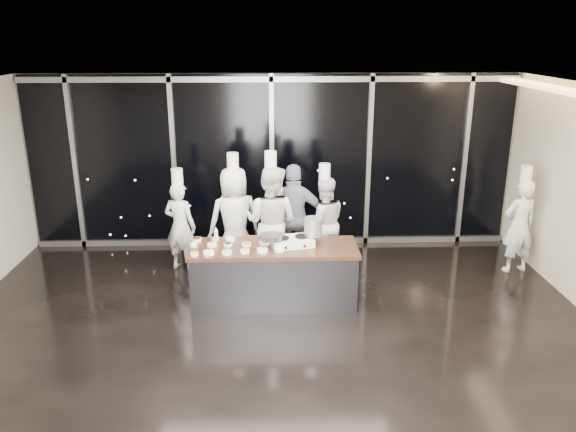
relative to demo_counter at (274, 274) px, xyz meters
name	(u,v)px	position (x,y,z in m)	size (l,w,h in m)	color
ground	(275,332)	(0.00, -0.90, -0.45)	(9.00, 9.00, 0.00)	black
room_shell	(288,171)	(0.18, -0.90, 1.79)	(9.02, 7.02, 3.21)	beige
window_wall	(272,162)	(0.00, 2.53, 1.14)	(8.90, 0.11, 3.20)	black
demo_counter	(274,274)	(0.00, 0.00, 0.00)	(2.46, 0.86, 0.90)	#36363B
stove	(292,241)	(0.27, 0.03, 0.51)	(0.67, 0.48, 0.14)	white
frying_pan	(271,236)	(-0.04, -0.03, 0.62)	(0.61, 0.40, 0.06)	slate
stock_pot	(313,227)	(0.59, 0.09, 0.72)	(0.26, 0.26, 0.26)	#AFAFB1
prep_bowls	(231,246)	(-0.62, -0.03, 0.47)	(1.39, 0.71, 0.05)	white
squeeze_bottle	(216,234)	(-0.86, 0.29, 0.55)	(0.06, 0.06, 0.21)	white
chef_far_left	(180,225)	(-1.56, 1.33, 0.34)	(0.65, 0.54, 1.77)	silver
chef_left	(235,219)	(-0.64, 1.22, 0.46)	(1.03, 0.84, 2.04)	silver
chef_center	(271,222)	(-0.03, 0.98, 0.50)	(1.12, 1.02, 2.12)	silver
guest	(294,218)	(0.36, 1.27, 0.47)	(1.08, 0.45, 1.84)	#161C3C
chef_right	(324,222)	(0.86, 1.33, 0.36)	(0.85, 0.70, 1.83)	silver
chef_side	(519,225)	(4.12, 1.04, 0.37)	(0.66, 0.51, 1.84)	silver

